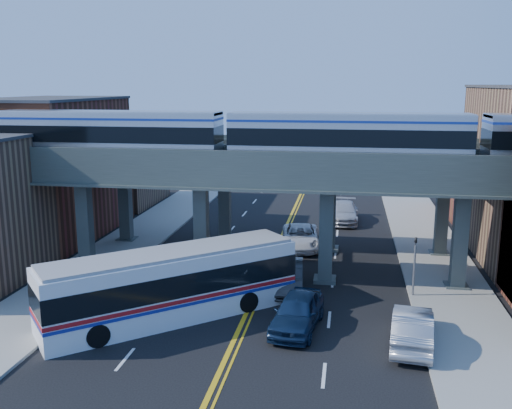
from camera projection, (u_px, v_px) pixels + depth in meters
ground at (239, 329)px, 29.05m from camera, size 120.00×120.00×0.00m
sidewalk_west at (107, 259)px, 40.50m from camera, size 5.00×70.00×0.16m
sidewalk_east at (443, 276)px, 36.86m from camera, size 5.00×70.00×0.16m
building_west_b at (53, 169)px, 46.27m from camera, size 8.00×14.00×11.00m
building_west_c at (117, 165)px, 59.13m from camera, size 8.00×10.00×8.00m
building_east_c at (492, 169)px, 53.18m from camera, size 8.00×10.00×9.00m
elevated_viaduct_near at (263, 179)px, 35.42m from camera, size 52.00×3.60×7.40m
elevated_viaduct_far at (277, 164)px, 42.18m from camera, size 52.00×3.60×7.40m
transit_train at (347, 137)px, 34.06m from camera, size 44.15×2.76×3.22m
stop_sign at (254, 278)px, 31.53m from camera, size 0.76×0.09×2.63m
traffic_signal at (415, 260)px, 32.90m from camera, size 0.15×0.18×4.10m
transit_bus at (172, 285)px, 30.15m from camera, size 12.49×11.28×3.56m
car_lane_a at (297, 312)px, 28.99m from camera, size 2.80×5.56×1.82m
car_lane_b at (287, 276)px, 34.45m from camera, size 2.32×5.50×1.77m
car_lane_c at (300, 237)px, 43.46m from camera, size 3.35×6.24×1.67m
car_lane_d at (344, 212)px, 51.53m from camera, size 2.47×6.09×1.77m
car_parked_curb at (412, 328)px, 27.13m from camera, size 2.45×5.54×1.77m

